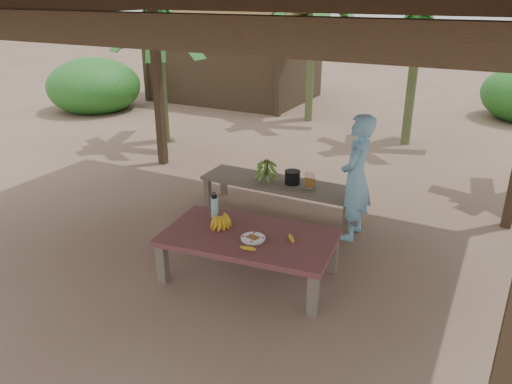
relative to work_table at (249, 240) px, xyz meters
The scene contains 16 objects.
ground 0.67m from the work_table, 136.26° to the left, with size 80.00×80.00×0.00m, color brown.
pavilion 2.40m from the work_table, 138.51° to the left, with size 6.60×5.60×2.95m.
work_table is the anchor object (origin of this frame).
bench 1.73m from the work_table, 103.96° to the left, with size 2.21×0.63×0.45m.
ripe_banana_bunch 0.42m from the work_table, behind, with size 0.27×0.23×0.16m, color yellow, non-canonical shape.
plate 0.15m from the work_table, 42.09° to the right, with size 0.25×0.25×0.04m.
loose_banana_front 0.34m from the work_table, 63.09° to the right, with size 0.04×0.17×0.04m, color yellow.
loose_banana_side 0.46m from the work_table, 11.97° to the left, with size 0.04×0.15×0.04m, color yellow.
water_flask 0.63m from the work_table, 158.70° to the left, with size 0.08×0.08×0.31m.
green_banana_stalk 1.80m from the work_table, 110.42° to the left, with size 0.27×0.27×0.31m, color #598C2D, non-canonical shape.
cooking_pot 1.73m from the work_table, 98.20° to the left, with size 0.20×0.20×0.17m, color black.
skewer_rack 1.64m from the work_table, 88.77° to the left, with size 0.18×0.08×0.24m, color #A57F47, non-canonical shape.
woman 1.64m from the work_table, 64.13° to the left, with size 0.57×0.38×1.57m, color #6FACD2.
hut 9.69m from the work_table, 120.24° to the left, with size 4.40×3.43×2.85m.
banana_plant_n 6.20m from the work_table, 85.85° to the left, with size 1.80×1.80×2.76m.
banana_plant_w 5.82m from the work_table, 136.36° to the left, with size 1.80×1.80×2.83m.
Camera 1 is at (2.60, -4.49, 2.90)m, focal length 35.00 mm.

